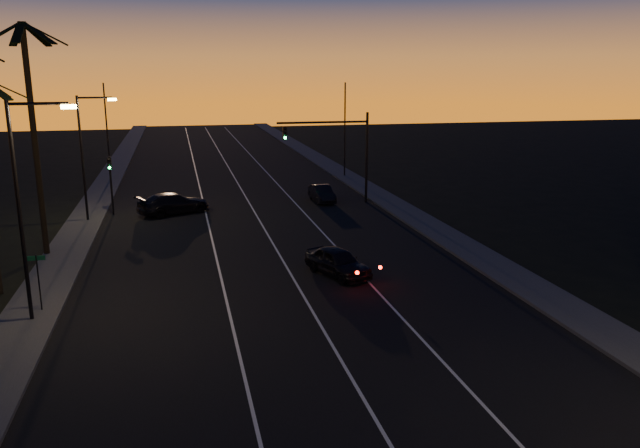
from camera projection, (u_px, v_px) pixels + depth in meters
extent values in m
cube|color=black|center=(264.00, 243.00, 37.52)|extent=(20.00, 170.00, 0.01)
cube|color=#31312F|center=(66.00, 253.00, 35.06)|extent=(2.40, 170.00, 0.16)
cube|color=#31312F|center=(437.00, 231.00, 39.95)|extent=(2.40, 170.00, 0.16)
cube|color=silver|center=(213.00, 245.00, 36.86)|extent=(0.12, 160.00, 0.01)
cube|color=silver|center=(272.00, 242.00, 37.63)|extent=(0.12, 160.00, 0.01)
cube|color=silver|center=(328.00, 238.00, 38.39)|extent=(0.12, 160.00, 0.01)
cube|color=black|center=(0.00, 86.00, 27.18)|extent=(2.18, 0.92, 1.18)
cylinder|color=black|center=(35.00, 144.00, 33.36)|extent=(0.32, 0.32, 12.50)
cube|color=black|center=(45.00, 34.00, 32.47)|extent=(2.18, 0.92, 1.18)
cube|color=black|center=(36.00, 34.00, 33.01)|extent=(1.25, 2.12, 1.18)
cube|color=black|center=(17.00, 34.00, 32.79)|extent=(1.34, 2.09, 1.18)
cube|color=black|center=(2.00, 33.00, 31.97)|extent=(2.18, 0.82, 1.18)
cube|color=black|center=(2.00, 32.00, 31.18)|extent=(1.90, 1.69, 1.18)
cube|color=black|center=(19.00, 32.00, 31.01)|extent=(0.45, 2.16, 1.18)
cube|color=black|center=(38.00, 33.00, 31.58)|extent=(1.95, 1.61, 1.18)
cylinder|color=black|center=(20.00, 216.00, 24.58)|extent=(0.16, 0.16, 9.00)
cylinder|color=black|center=(38.00, 104.00, 23.78)|extent=(2.20, 0.12, 0.12)
cube|color=#FFD266|center=(69.00, 107.00, 24.05)|extent=(0.55, 0.26, 0.16)
cylinder|color=black|center=(82.00, 160.00, 41.67)|extent=(0.16, 0.16, 8.50)
cylinder|color=black|center=(94.00, 98.00, 40.93)|extent=(2.20, 0.12, 0.12)
cube|color=#FFD266|center=(112.00, 99.00, 41.20)|extent=(0.55, 0.26, 0.16)
cylinder|color=black|center=(39.00, 284.00, 26.34)|extent=(0.06, 0.06, 2.60)
cube|color=#0C4D29|center=(36.00, 258.00, 26.06)|extent=(0.70, 0.03, 0.20)
cylinder|color=black|center=(367.00, 158.00, 48.22)|extent=(0.20, 0.20, 7.00)
cylinder|color=black|center=(323.00, 122.00, 46.79)|extent=(7.00, 0.16, 0.16)
cube|color=black|center=(285.00, 133.00, 46.33)|extent=(0.32, 0.28, 1.00)
sphere|color=black|center=(285.00, 129.00, 46.09)|extent=(0.20, 0.20, 0.20)
sphere|color=black|center=(285.00, 133.00, 46.17)|extent=(0.20, 0.20, 0.20)
sphere|color=#14FF59|center=(285.00, 138.00, 46.25)|extent=(0.20, 0.20, 0.20)
cylinder|color=black|center=(111.00, 186.00, 44.41)|extent=(0.14, 0.14, 4.20)
cube|color=black|center=(109.00, 163.00, 44.02)|extent=(0.28, 0.25, 0.90)
sphere|color=black|center=(109.00, 160.00, 43.81)|extent=(0.18, 0.18, 0.18)
sphere|color=black|center=(109.00, 164.00, 43.88)|extent=(0.18, 0.18, 0.18)
sphere|color=#14FF59|center=(110.00, 168.00, 43.95)|extent=(0.18, 0.18, 0.18)
cylinder|color=black|center=(107.00, 133.00, 57.69)|extent=(0.14, 0.14, 9.00)
cylinder|color=black|center=(345.00, 130.00, 59.66)|extent=(0.14, 0.14, 9.00)
imported|color=black|center=(338.00, 262.00, 31.38)|extent=(3.08, 4.44, 1.40)
sphere|color=#FF0F05|center=(357.00, 273.00, 28.98)|extent=(0.18, 0.18, 0.18)
sphere|color=#FF0F05|center=(380.00, 267.00, 29.76)|extent=(0.18, 0.18, 0.18)
imported|color=black|center=(322.00, 193.00, 49.14)|extent=(1.51, 3.93, 1.28)
imported|color=black|center=(174.00, 203.00, 44.91)|extent=(5.64, 4.10, 1.52)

